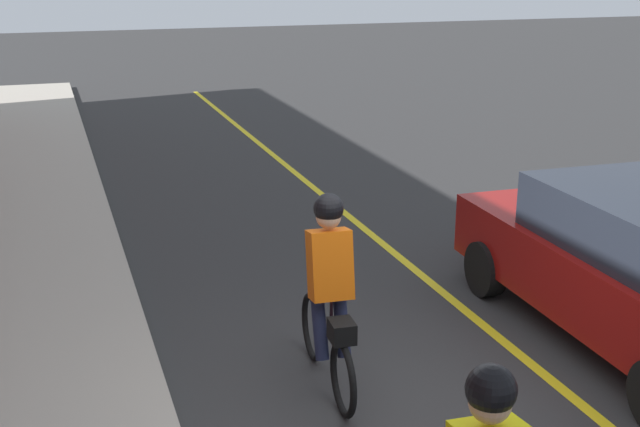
% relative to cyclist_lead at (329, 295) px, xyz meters
% --- Properties ---
extents(ground_plane, '(80.00, 80.00, 0.00)m').
position_rel_cyclist_lead_xyz_m(ground_plane, '(-0.71, -0.39, -0.91)').
color(ground_plane, '#2D2C2D').
extents(lane_line_centre, '(36.00, 0.12, 0.01)m').
position_rel_cyclist_lead_xyz_m(lane_line_centre, '(-0.71, -1.99, -0.91)').
color(lane_line_centre, yellow).
rests_on(lane_line_centre, ground).
extents(cyclist_lead, '(1.71, 0.38, 1.83)m').
position_rel_cyclist_lead_xyz_m(cyclist_lead, '(0.00, 0.00, 0.00)').
color(cyclist_lead, black).
rests_on(cyclist_lead, ground).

